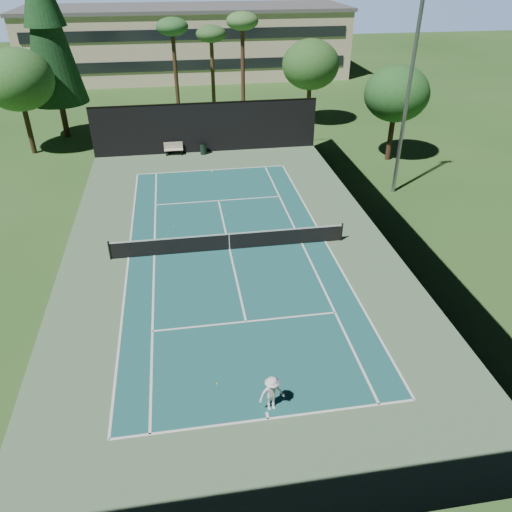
{
  "coord_description": "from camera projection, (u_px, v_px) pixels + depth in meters",
  "views": [
    {
      "loc": [
        -2.34,
        -23.66,
        14.12
      ],
      "look_at": [
        1.0,
        -3.0,
        1.3
      ],
      "focal_mm": 35.0,
      "sensor_mm": 36.0,
      "label": 1
    }
  ],
  "objects": [
    {
      "name": "decid_tree_b",
      "position": [
        397.0,
        94.0,
        36.96
      ],
      "size": [
        4.8,
        4.8,
        7.14
      ],
      "color": "#44291D",
      "rests_on": "ground"
    },
    {
      "name": "ground",
      "position": [
        230.0,
        250.0,
        27.61
      ],
      "size": [
        160.0,
        160.0,
        0.0
      ],
      "primitive_type": "plane",
      "color": "#2B541F",
      "rests_on": "ground"
    },
    {
      "name": "decid_tree_c",
      "position": [
        17.0,
        80.0,
        37.85
      ],
      "size": [
        5.44,
        5.44,
        8.09
      ],
      "color": "#3F2C1B",
      "rests_on": "ground"
    },
    {
      "name": "palm_c",
      "position": [
        242.0,
        26.0,
        43.03
      ],
      "size": [
        2.8,
        2.8,
        9.77
      ],
      "color": "#4E3021",
      "rests_on": "ground"
    },
    {
      "name": "court_lines",
      "position": [
        230.0,
        249.0,
        27.6
      ],
      "size": [
        11.07,
        23.87,
        0.01
      ],
      "color": "white",
      "rests_on": "ground"
    },
    {
      "name": "campus_building",
      "position": [
        188.0,
        41.0,
        64.12
      ],
      "size": [
        40.5,
        12.5,
        8.3
      ],
      "color": "beige",
      "rests_on": "ground"
    },
    {
      "name": "trash_bin",
      "position": [
        203.0,
        148.0,
        40.35
      ],
      "size": [
        0.56,
        0.56,
        0.95
      ],
      "color": "black",
      "rests_on": "ground"
    },
    {
      "name": "tennis_ball_d",
      "position": [
        117.0,
        215.0,
        31.13
      ],
      "size": [
        0.07,
        0.07,
        0.07
      ],
      "primitive_type": "sphere",
      "color": "#E0F337",
      "rests_on": "ground"
    },
    {
      "name": "tennis_ball_b",
      "position": [
        174.0,
        226.0,
        29.87
      ],
      "size": [
        0.06,
        0.06,
        0.06
      ],
      "primitive_type": "sphere",
      "color": "#CBD630",
      "rests_on": "ground"
    },
    {
      "name": "palm_a",
      "position": [
        172.0,
        31.0,
        43.27
      ],
      "size": [
        2.8,
        2.8,
        9.32
      ],
      "color": "#44301D",
      "rests_on": "ground"
    },
    {
      "name": "palm_b",
      "position": [
        211.0,
        37.0,
        45.86
      ],
      "size": [
        2.8,
        2.8,
        8.42
      ],
      "color": "#4E3A21",
      "rests_on": "ground"
    },
    {
      "name": "tennis_net",
      "position": [
        229.0,
        241.0,
        27.32
      ],
      "size": [
        12.9,
        0.1,
        1.1
      ],
      "color": "black",
      "rests_on": "ground"
    },
    {
      "name": "pine_tree",
      "position": [
        44.0,
        19.0,
        39.51
      ],
      "size": [
        4.8,
        4.8,
        15.0
      ],
      "color": "#422E1C",
      "rests_on": "ground"
    },
    {
      "name": "player",
      "position": [
        272.0,
        394.0,
        17.65
      ],
      "size": [
        1.03,
        0.69,
        1.48
      ],
      "primitive_type": "imported",
      "rotation": [
        0.0,
        0.0,
        0.16
      ],
      "color": "white",
      "rests_on": "ground"
    },
    {
      "name": "park_bench",
      "position": [
        173.0,
        148.0,
        40.2
      ],
      "size": [
        1.5,
        0.45,
        1.02
      ],
      "color": "beige",
      "rests_on": "ground"
    },
    {
      "name": "apron_slab",
      "position": [
        230.0,
        250.0,
        27.61
      ],
      "size": [
        18.0,
        32.0,
        0.01
      ],
      "primitive_type": "cube",
      "color": "#547552",
      "rests_on": "ground"
    },
    {
      "name": "tennis_ball_c",
      "position": [
        225.0,
        215.0,
        31.14
      ],
      "size": [
        0.06,
        0.06,
        0.06
      ],
      "primitive_type": "sphere",
      "color": "#C6DC32",
      "rests_on": "ground"
    },
    {
      "name": "tennis_ball_a",
      "position": [
        217.0,
        384.0,
        19.01
      ],
      "size": [
        0.07,
        0.07,
        0.07
      ],
      "primitive_type": "sphere",
      "color": "#D8EA35",
      "rests_on": "ground"
    },
    {
      "name": "decid_tree_a",
      "position": [
        311.0,
        65.0,
        44.66
      ],
      "size": [
        5.12,
        5.12,
        7.62
      ],
      "color": "#46311E",
      "rests_on": "ground"
    },
    {
      "name": "court_surface",
      "position": [
        230.0,
        249.0,
        27.61
      ],
      "size": [
        10.97,
        23.77,
        0.01
      ],
      "primitive_type": "cube",
      "color": "#1C5959",
      "rests_on": "ground"
    },
    {
      "name": "light_pole",
      "position": [
        408.0,
        96.0,
        30.92
      ],
      "size": [
        0.9,
        0.25,
        12.22
      ],
      "color": "gray",
      "rests_on": "ground"
    },
    {
      "name": "fence",
      "position": [
        228.0,
        217.0,
        26.62
      ],
      "size": [
        18.04,
        32.05,
        4.03
      ],
      "color": "black",
      "rests_on": "ground"
    }
  ]
}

